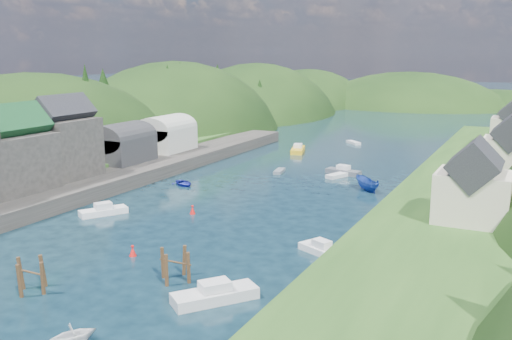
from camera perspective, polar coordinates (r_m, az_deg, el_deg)
The scene contains 14 objects.
ground at distance 94.31m, azimuth 5.98°, elevation 0.07°, with size 600.00×600.00×0.00m, color black.
hillside_left at distance 138.37m, azimuth -8.00°, elevation 0.39°, with size 44.00×245.56×52.00m.
far_hills at distance 214.92m, azimuth 18.01°, elevation 3.24°, with size 103.00×68.00×44.00m.
hill_trees at distance 106.53m, azimuth 9.06°, elevation 7.41°, with size 91.25×149.91×12.81m.
quay_left at distance 81.79m, azimuth -17.84°, elevation -1.54°, with size 12.00×110.00×2.00m, color #2D2B28.
terrace_left_grass at distance 86.70m, azimuth -21.17°, elevation -0.87°, with size 12.00×110.00×2.50m, color #234719.
boat_sheds at distance 96.39m, azimuth -10.99°, elevation 3.36°, with size 7.00×21.00×7.50m.
terrace_right at distance 78.95m, azimuth 20.58°, elevation -2.05°, with size 16.00×120.00×2.40m, color #234719.
right_bank_cottages at distance 86.01m, azimuth 23.40°, elevation 1.98°, with size 9.00×59.24×8.41m.
piling_cluster_near at distance 50.09m, azimuth -21.49°, elevation -10.09°, with size 2.88×2.72×3.36m.
piling_cluster_far at distance 49.37m, azimuth -8.05°, elevation -9.69°, with size 3.14×2.93×3.32m.
channel_buoy_near at distance 55.83m, azimuth -12.23°, elevation -7.94°, with size 0.70×0.70×1.10m.
channel_buoy_far at distance 68.62m, azimuth -6.37°, elevation -4.00°, with size 0.70×0.70×1.10m.
moored_boats at distance 68.37m, azimuth -4.29°, elevation -3.89°, with size 35.08×95.06×2.27m.
Camera 1 is at (32.25, -36.55, 19.10)m, focal length 40.00 mm.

